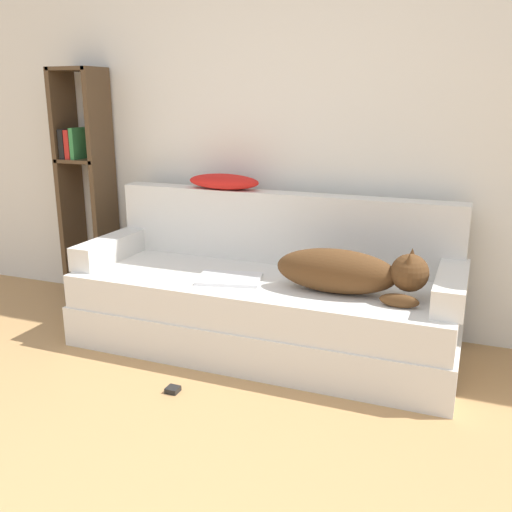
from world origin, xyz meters
TOP-DOWN VIEW (x-y plane):
  - wall_back at (0.00, 2.38)m, footprint 6.81×0.06m
  - couch at (0.05, 1.83)m, footprint 2.19×0.82m
  - couch_backrest at (0.05, 2.17)m, footprint 2.15×0.15m
  - couch_arm_left at (-0.97, 1.82)m, footprint 0.15×0.63m
  - couch_arm_right at (1.07, 1.82)m, footprint 0.15×0.63m
  - dog at (0.57, 1.73)m, footprint 0.79×0.25m
  - laptop at (-0.10, 1.71)m, footprint 0.40×0.32m
  - throw_pillow at (-0.34, 2.16)m, footprint 0.47×0.20m
  - bookshelf at (-1.42, 2.19)m, footprint 0.33×0.26m
  - power_adapter at (-0.17, 1.17)m, footprint 0.06×0.06m

SIDE VIEW (x-z plane):
  - power_adapter at x=-0.17m, z-range 0.00..0.03m
  - couch at x=0.05m, z-range 0.00..0.43m
  - laptop at x=-0.10m, z-range 0.43..0.45m
  - couch_arm_left at x=-0.97m, z-range 0.43..0.58m
  - couch_arm_right at x=1.07m, z-range 0.43..0.58m
  - dog at x=0.57m, z-range 0.42..0.69m
  - couch_backrest at x=0.05m, z-range 0.43..0.87m
  - bookshelf at x=-1.42m, z-range 0.09..1.70m
  - throw_pillow at x=-0.34m, z-range 0.87..0.96m
  - wall_back at x=0.00m, z-range 0.00..2.70m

